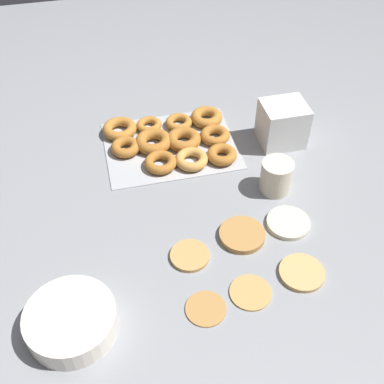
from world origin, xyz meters
name	(u,v)px	position (x,y,z in m)	size (l,w,h in m)	color
ground_plane	(207,235)	(0.00, 0.00, 0.00)	(3.00, 3.00, 0.00)	gray
pancake_0	(251,292)	(-0.05, 0.19, 0.00)	(0.10, 0.10, 0.01)	tan
pancake_1	(190,256)	(0.06, 0.06, 0.01)	(0.10, 0.10, 0.01)	tan
pancake_2	(302,273)	(-0.19, 0.16, 0.01)	(0.11, 0.11, 0.01)	tan
pancake_3	(288,223)	(-0.21, 0.01, 0.01)	(0.11, 0.11, 0.01)	beige
pancake_4	(242,235)	(-0.09, 0.02, 0.01)	(0.12, 0.12, 0.02)	#B27F42
pancake_5	(206,308)	(0.05, 0.20, 0.00)	(0.09, 0.09, 0.01)	#B27F42
donut_tray	(172,140)	(0.01, -0.37, 0.02)	(0.39, 0.31, 0.04)	#ADAFB5
batter_bowl	(71,321)	(0.34, 0.18, 0.03)	(0.20, 0.20, 0.06)	silver
container_stack	(282,124)	(-0.31, -0.31, 0.07)	(0.13, 0.11, 0.13)	white
paper_cup	(276,176)	(-0.22, -0.12, 0.05)	(0.09, 0.09, 0.09)	beige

